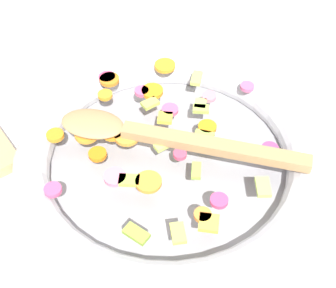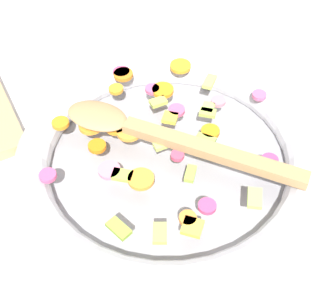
% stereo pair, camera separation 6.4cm
% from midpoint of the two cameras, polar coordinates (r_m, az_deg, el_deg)
% --- Properties ---
extents(ground_plane, '(4.00, 4.00, 0.00)m').
position_cam_midpoint_polar(ground_plane, '(0.68, -2.70, -2.95)').
color(ground_plane, silver).
extents(skillet, '(0.43, 0.43, 0.05)m').
position_cam_midpoint_polar(skillet, '(0.66, -2.77, -1.76)').
color(skillet, gray).
rests_on(skillet, ground_plane).
extents(chopped_vegetables, '(0.34, 0.36, 0.01)m').
position_cam_midpoint_polar(chopped_vegetables, '(0.65, -4.07, 1.16)').
color(chopped_vegetables, orange).
rests_on(chopped_vegetables, skillet).
extents(wooden_spoon, '(0.29, 0.25, 0.01)m').
position_cam_midpoint_polar(wooden_spoon, '(0.64, -4.43, 0.91)').
color(wooden_spoon, '#A87F51').
rests_on(wooden_spoon, chopped_vegetables).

